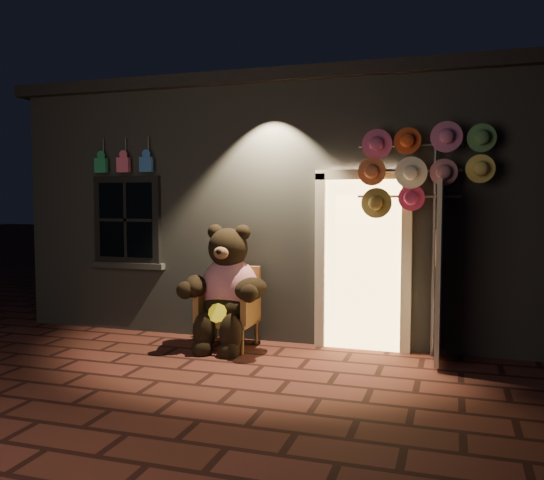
% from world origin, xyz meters
% --- Properties ---
extents(ground, '(60.00, 60.00, 0.00)m').
position_xyz_m(ground, '(0.00, 0.00, 0.00)').
color(ground, '#592822').
rests_on(ground, ground).
extents(shop_building, '(7.30, 5.95, 3.51)m').
position_xyz_m(shop_building, '(0.00, 3.99, 1.74)').
color(shop_building, slate).
rests_on(shop_building, ground).
extents(wicker_armchair, '(0.69, 0.62, 0.99)m').
position_xyz_m(wicker_armchair, '(-0.24, 1.12, 0.49)').
color(wicker_armchair, '#96653A').
rests_on(wicker_armchair, ground).
extents(teddy_bear, '(1.15, 0.89, 1.58)m').
position_xyz_m(teddy_bear, '(-0.24, 0.99, 0.73)').
color(teddy_bear, '#CB1542').
rests_on(teddy_bear, ground).
extents(hat_rack, '(1.55, 0.22, 2.67)m').
position_xyz_m(hat_rack, '(2.01, 1.28, 2.20)').
color(hat_rack, '#59595E').
rests_on(hat_rack, ground).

